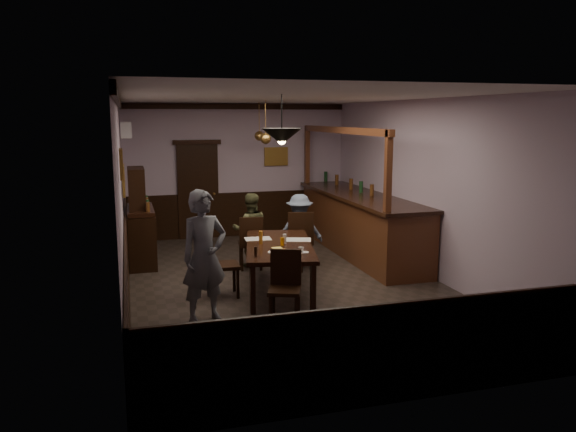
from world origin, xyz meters
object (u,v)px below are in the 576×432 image
object	(u,v)px
person_seated_left	(250,230)
person_standing	(204,256)
person_seated_right	(300,230)
chair_side	(218,260)
coffee_cup	(301,249)
sideboard	(140,226)
dining_table	(279,248)
chair_far_left	(251,241)
soda_can	(282,241)
pendant_brass_far	(259,136)
chair_near	(285,283)
pendant_brass_mid	(266,139)
bar_counter	(359,222)
pendant_iron	(282,136)
chair_far_right	(301,237)

from	to	relation	value
person_seated_left	person_standing	bearing A→B (deg)	73.18
person_seated_right	chair_side	bearing A→B (deg)	51.99
chair_side	person_seated_left	distance (m)	1.83
coffee_cup	sideboard	xyz separation A→B (m)	(-2.19, 2.93, -0.08)
chair_side	coffee_cup	world-z (taller)	chair_side
dining_table	chair_far_left	xyz separation A→B (m)	(-0.16, 1.34, -0.15)
person_standing	soda_can	xyz separation A→B (m)	(1.32, 0.91, -0.08)
chair_far_left	person_standing	size ratio (longest dim) A/B	0.55
person_seated_left	pendant_brass_far	world-z (taller)	pendant_brass_far
chair_far_left	chair_near	distance (m)	2.63
chair_far_left	person_standing	bearing A→B (deg)	71.04
chair_far_left	pendant_brass_mid	distance (m)	1.94
chair_side	sideboard	bearing A→B (deg)	26.59
person_standing	bar_counter	bearing A→B (deg)	20.43
sideboard	soda_can	bearing A→B (deg)	-49.26
bar_counter	pendant_iron	distance (m)	4.01
chair_far_right	pendant_brass_mid	bearing A→B (deg)	-48.43
coffee_cup	pendant_brass_mid	distance (m)	3.02
chair_far_right	sideboard	world-z (taller)	sideboard
sideboard	pendant_brass_far	xyz separation A→B (m)	(2.51, 1.06, 1.58)
chair_far_right	pendant_brass_far	distance (m)	2.81
person_seated_left	pendant_iron	size ratio (longest dim) A/B	1.99
chair_far_left	chair_near	world-z (taller)	chair_far_left
chair_side	pendant_iron	world-z (taller)	pendant_iron
chair_side	pendant_iron	distance (m)	2.17
chair_side	person_standing	xyz separation A→B (m)	(-0.34, -0.99, 0.33)
chair_side	person_seated_left	world-z (taller)	person_seated_left
sideboard	pendant_brass_mid	bearing A→B (deg)	-7.59
chair_far_left	sideboard	world-z (taller)	sideboard
chair_far_right	bar_counter	xyz separation A→B (m)	(1.47, 0.79, 0.06)
dining_table	person_seated_left	bearing A→B (deg)	93.86
chair_near	pendant_iron	distance (m)	1.98
soda_can	pendant_brass_mid	size ratio (longest dim) A/B	0.15
dining_table	pendant_iron	distance (m)	1.92
chair_near	person_seated_left	bearing A→B (deg)	108.13
person_standing	pendant_brass_mid	xyz separation A→B (m)	(1.58, 2.99, 1.41)
chair_far_right	pendant_brass_far	bearing A→B (deg)	-69.10
person_seated_right	bar_counter	bearing A→B (deg)	-147.71
chair_far_right	pendant_iron	size ratio (longest dim) A/B	1.56
chair_near	person_seated_left	size ratio (longest dim) A/B	0.72
person_standing	coffee_cup	bearing A→B (deg)	-5.49
chair_side	person_seated_right	xyz separation A→B (m)	(1.73, 1.43, 0.10)
coffee_cup	chair_far_right	bearing A→B (deg)	85.16
chair_side	soda_can	distance (m)	1.02
chair_far_left	sideboard	xyz separation A→B (m)	(-1.87, 0.96, 0.19)
bar_counter	soda_can	bearing A→B (deg)	-136.86
chair_far_right	soda_can	size ratio (longest dim) A/B	8.76
chair_near	coffee_cup	size ratio (longest dim) A/B	12.00
person_standing	pendant_brass_mid	distance (m)	3.66
person_seated_right	pendant_brass_far	distance (m)	2.55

